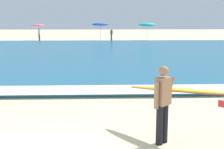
{
  "coord_description": "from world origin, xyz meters",
  "views": [
    {
      "loc": [
        1.11,
        -5.53,
        2.69
      ],
      "look_at": [
        1.44,
        3.3,
        1.1
      ],
      "focal_mm": 49.02,
      "sensor_mm": 36.0,
      "label": 1
    }
  ],
  "objects_px": {
    "surfer_with_board": "(170,96)",
    "beach_umbrella_3": "(147,25)",
    "beach_umbrella_2": "(100,24)",
    "beachgoer_near_row_mid": "(39,34)",
    "beach_umbrella_1": "(38,26)",
    "beachgoer_near_row_left": "(111,34)"
  },
  "relations": [
    {
      "from": "beachgoer_near_row_left",
      "to": "beach_umbrella_1",
      "type": "bearing_deg",
      "value": 169.42
    },
    {
      "from": "beach_umbrella_1",
      "to": "beachgoer_near_row_left",
      "type": "xyz_separation_m",
      "value": [
        9.61,
        -1.8,
        -1.08
      ]
    },
    {
      "from": "surfer_with_board",
      "to": "beach_umbrella_3",
      "type": "bearing_deg",
      "value": 82.25
    },
    {
      "from": "beach_umbrella_3",
      "to": "surfer_with_board",
      "type": "bearing_deg",
      "value": -97.75
    },
    {
      "from": "beach_umbrella_1",
      "to": "beachgoer_near_row_left",
      "type": "relative_size",
      "value": 1.37
    },
    {
      "from": "beach_umbrella_3",
      "to": "beachgoer_near_row_mid",
      "type": "xyz_separation_m",
      "value": [
        -13.77,
        0.52,
        -1.21
      ]
    },
    {
      "from": "surfer_with_board",
      "to": "beachgoer_near_row_mid",
      "type": "relative_size",
      "value": 1.43
    },
    {
      "from": "beach_umbrella_3",
      "to": "beachgoer_near_row_left",
      "type": "bearing_deg",
      "value": -179.6
    },
    {
      "from": "beach_umbrella_1",
      "to": "beachgoer_near_row_left",
      "type": "height_order",
      "value": "beach_umbrella_1"
    },
    {
      "from": "beach_umbrella_3",
      "to": "beach_umbrella_1",
      "type": "bearing_deg",
      "value": 172.9
    },
    {
      "from": "beach_umbrella_2",
      "to": "beachgoer_near_row_mid",
      "type": "distance_m",
      "value": 7.91
    },
    {
      "from": "beach_umbrella_2",
      "to": "beach_umbrella_3",
      "type": "distance_m",
      "value": 5.97
    },
    {
      "from": "beach_umbrella_1",
      "to": "beach_umbrella_2",
      "type": "distance_m",
      "value": 8.31
    },
    {
      "from": "beach_umbrella_1",
      "to": "beach_umbrella_3",
      "type": "distance_m",
      "value": 14.28
    },
    {
      "from": "surfer_with_board",
      "to": "beachgoer_near_row_mid",
      "type": "bearing_deg",
      "value": 105.72
    },
    {
      "from": "beach_umbrella_2",
      "to": "beachgoer_near_row_mid",
      "type": "bearing_deg",
      "value": 179.67
    },
    {
      "from": "surfer_with_board",
      "to": "beach_umbrella_3",
      "type": "relative_size",
      "value": 0.98
    },
    {
      "from": "beachgoer_near_row_mid",
      "to": "surfer_with_board",
      "type": "bearing_deg",
      "value": -74.28
    },
    {
      "from": "surfer_with_board",
      "to": "beachgoer_near_row_mid",
      "type": "xyz_separation_m",
      "value": [
        -9.33,
        33.15,
        -0.19
      ]
    },
    {
      "from": "beach_umbrella_2",
      "to": "beachgoer_near_row_mid",
      "type": "xyz_separation_m",
      "value": [
        -7.82,
        0.04,
        -1.25
      ]
    },
    {
      "from": "beach_umbrella_1",
      "to": "beachgoer_near_row_left",
      "type": "distance_m",
      "value": 9.84
    },
    {
      "from": "surfer_with_board",
      "to": "beach_umbrella_2",
      "type": "bearing_deg",
      "value": 92.62
    }
  ]
}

